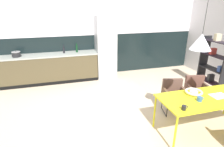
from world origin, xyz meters
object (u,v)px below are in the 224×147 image
Objects in this scene: armchair_far_side at (174,92)px; open_shelf_unit at (214,63)px; cooking_pot at (16,54)px; bottle_spice_small at (64,50)px; dining_table at (208,99)px; armchair_corner_seat at (196,87)px; mug_white_ceramic at (200,99)px; pendant_lamp_over_table_near at (201,42)px; open_book at (219,96)px; fruit_bowl at (194,92)px; refrigerator_column at (106,47)px; mug_glass_clear at (184,108)px; bottle_oil_tall at (77,48)px.

open_shelf_unit is (1.75, 0.73, 0.33)m from armchair_far_side.
bottle_spice_small is (1.38, 0.09, 0.03)m from cooking_pot.
cooking_pot is at bearing 138.85° from dining_table.
armchair_corner_seat is at bearing -158.30° from armchair_far_side.
bottle_spice_small is (-2.52, 3.50, 0.32)m from dining_table.
pendant_lamp_over_table_near reaches higher than mug_white_ceramic.
mug_white_ceramic reaches higher than dining_table.
open_book is (-0.29, -0.93, 0.27)m from armchair_corner_seat.
armchair_far_side is 2.40× the size of open_book.
cooking_pot is at bearing 138.93° from fruit_bowl.
open_book is (0.41, -0.20, -0.04)m from fruit_bowl.
refrigerator_column is 18.02× the size of mug_glass_clear.
armchair_corner_seat is at bearing -29.56° from cooking_pot.
fruit_bowl is at bearing 59.05° from armchair_corner_seat.
fruit_bowl is at bearing -54.96° from bottle_spice_small.
bottle_oil_tall reaches higher than mug_white_ceramic.
armchair_far_side is at bearing 116.54° from open_book.
cooking_pot is at bearing -108.91° from open_shelf_unit.
pendant_lamp_over_table_near reaches higher than open_book.
fruit_bowl is 0.20× the size of open_shelf_unit.
fruit_bowl is at bearing -41.07° from cooking_pot.
bottle_oil_tall is at bearing 117.09° from mug_white_ceramic.
bottle_oil_tall is at bearing -118.11° from open_shelf_unit.
refrigerator_column is 1.88× the size of pendant_lamp_over_table_near.
mug_glass_clear is (-0.73, -0.26, 0.08)m from dining_table.
bottle_spice_small is at bearing 125.04° from fruit_bowl.
dining_table is 5.19m from cooking_pot.
fruit_bowl is 2.22m from open_shelf_unit.
armchair_far_side is 2.79× the size of bottle_spice_small.
cooking_pot is 5.77m from open_shelf_unit.
bottle_spice_small is at bearing 115.45° from mug_glass_clear.
fruit_bowl is 0.28m from mug_white_ceramic.
armchair_far_side is at bearing -35.10° from cooking_pot.
refrigerator_column reaches higher than cooking_pot.
mug_glass_clear is (-0.54, -0.44, -0.01)m from fruit_bowl.
bottle_spice_small is at bearing -179.76° from bottle_oil_tall.
mug_white_ceramic is 0.12× the size of pendant_lamp_over_table_near.
refrigerator_column is at bearing -3.06° from bottle_oil_tall.
dining_table is at bearing 173.41° from open_book.
refrigerator_column is 0.95m from bottle_oil_tall.
bottle_oil_tall reaches higher than open_book.
cooking_pot is 1.80m from bottle_oil_tall.
fruit_bowl is at bearing -52.14° from open_shelf_unit.
open_shelf_unit reaches higher than cooking_pot.
open_shelf_unit is (3.66, -1.96, -0.21)m from bottle_oil_tall.
pendant_lamp_over_table_near is at bearing -51.50° from open_shelf_unit.
bottle_spice_small is 0.92× the size of bottle_oil_tall.
pendant_lamp_over_table_near reaches higher than refrigerator_column.
dining_table is 2.46× the size of armchair_far_side.
cooking_pot reaches higher than mug_glass_clear.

